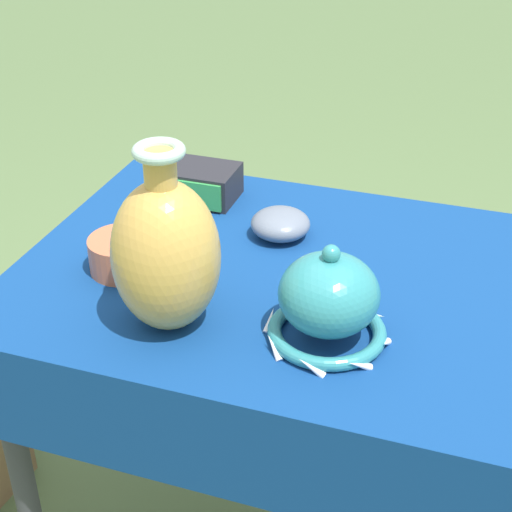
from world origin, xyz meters
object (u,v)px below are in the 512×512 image
object	(u,v)px
vase_tall_bulbous	(166,253)
mosaic_tile_box	(204,184)
pot_squat_terracotta	(123,254)
vase_dome_bell	(328,302)
bowl_shallow_slate	(280,224)

from	to	relation	value
vase_tall_bulbous	mosaic_tile_box	xyz separation A→B (m)	(-0.11, 0.43, -0.10)
pot_squat_terracotta	mosaic_tile_box	bearing A→B (deg)	84.30
vase_dome_bell	vase_tall_bulbous	bearing A→B (deg)	-170.31
vase_dome_bell	pot_squat_terracotta	bearing A→B (deg)	168.11
vase_tall_bulbous	bowl_shallow_slate	xyz separation A→B (m)	(0.08, 0.33, -0.10)
bowl_shallow_slate	pot_squat_terracotta	xyz separation A→B (m)	(-0.23, -0.20, 0.00)
mosaic_tile_box	bowl_shallow_slate	bearing A→B (deg)	-27.55
vase_dome_bell	mosaic_tile_box	distance (m)	0.53
pot_squat_terracotta	vase_dome_bell	bearing A→B (deg)	-11.89
vase_tall_bulbous	pot_squat_terracotta	size ratio (longest dim) A/B	2.51
bowl_shallow_slate	vase_dome_bell	bearing A→B (deg)	-60.22
vase_dome_bell	pot_squat_terracotta	xyz separation A→B (m)	(-0.39, 0.08, -0.04)
vase_tall_bulbous	bowl_shallow_slate	world-z (taller)	vase_tall_bulbous
mosaic_tile_box	bowl_shallow_slate	distance (m)	0.22
bowl_shallow_slate	pot_squat_terracotta	size ratio (longest dim) A/B	0.93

